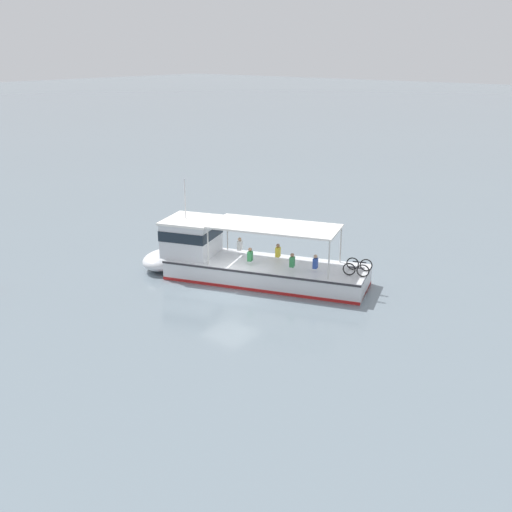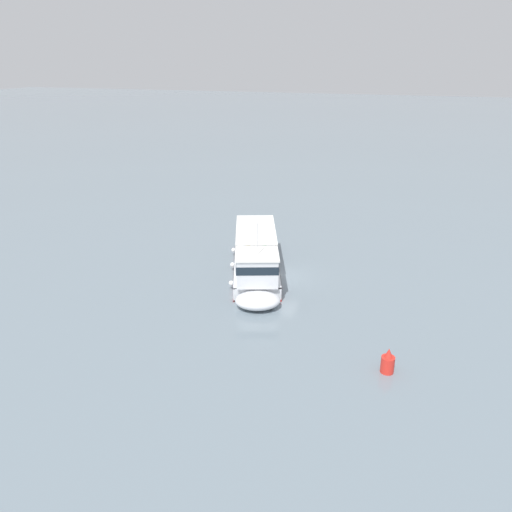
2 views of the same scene
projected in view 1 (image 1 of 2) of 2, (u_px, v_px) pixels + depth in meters
ground_plane at (230, 290)px, 32.26m from camera, size 400.00×400.00×0.00m
ferry_main at (238, 261)px, 33.66m from camera, size 13.00×7.21×5.32m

